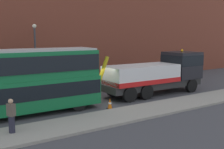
# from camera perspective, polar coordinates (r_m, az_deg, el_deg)

# --- Properties ---
(ground_plane) EXTENTS (120.00, 120.00, 0.00)m
(ground_plane) POSITION_cam_1_polar(r_m,az_deg,el_deg) (21.00, -3.13, -5.47)
(ground_plane) COLOR #424247
(near_kerb) EXTENTS (60.00, 2.80, 0.15)m
(near_kerb) POSITION_cam_1_polar(r_m,az_deg,el_deg) (17.61, 3.88, -7.94)
(near_kerb) COLOR gray
(near_kerb) RESTS_ON ground_plane
(building_facade) EXTENTS (60.00, 1.50, 16.00)m
(building_facade) POSITION_cam_1_polar(r_m,az_deg,el_deg) (27.89, -12.03, 14.44)
(building_facade) COLOR brown
(building_facade) RESTS_ON ground_plane
(recovery_tow_truck) EXTENTS (10.16, 2.77, 3.67)m
(recovery_tow_truck) POSITION_cam_1_polar(r_m,az_deg,el_deg) (23.64, 9.44, 0.31)
(recovery_tow_truck) COLOR #2D2D2D
(recovery_tow_truck) RESTS_ON ground_plane
(double_decker_bus) EXTENTS (11.08, 2.71, 4.06)m
(double_decker_bus) POSITION_cam_1_polar(r_m,az_deg,el_deg) (17.82, -19.82, -1.11)
(double_decker_bus) COLOR #146B38
(double_decker_bus) RESTS_ON ground_plane
(pedestrian_onlooker) EXTENTS (0.41, 0.47, 1.71)m
(pedestrian_onlooker) POSITION_cam_1_polar(r_m,az_deg,el_deg) (14.69, -19.86, -8.03)
(pedestrian_onlooker) COLOR #232333
(pedestrian_onlooker) RESTS_ON near_kerb
(traffic_cone_near_bus) EXTENTS (0.36, 0.36, 0.72)m
(traffic_cone_near_bus) POSITION_cam_1_polar(r_m,az_deg,el_deg) (18.81, -0.44, -6.02)
(traffic_cone_near_bus) COLOR orange
(traffic_cone_near_bus) RESTS_ON ground_plane
(street_lamp) EXTENTS (0.36, 0.36, 5.83)m
(street_lamp) POSITION_cam_1_polar(r_m,az_deg,el_deg) (24.82, -15.38, 4.48)
(street_lamp) COLOR #38383D
(street_lamp) RESTS_ON ground_plane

